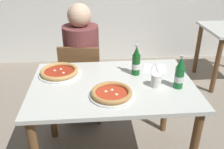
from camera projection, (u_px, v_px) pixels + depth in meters
dining_table_main at (113, 97)px, 1.86m from camera, size 1.20×0.80×0.75m
chair_behind_table at (82, 78)px, 2.45m from camera, size 0.45×0.45×0.85m
diner_seated at (83, 67)px, 2.45m from camera, size 0.34×0.34×1.21m
pizza_margherita_near at (59, 72)px, 1.93m from camera, size 0.32×0.32×0.04m
pizza_marinara_far at (112, 93)px, 1.64m from camera, size 0.30×0.30×0.04m
beer_bottle_left at (136, 62)px, 1.90m from camera, size 0.07×0.07×0.25m
beer_bottle_center at (180, 74)px, 1.71m from camera, size 0.07×0.07×0.25m
napkin_with_cutlery at (155, 69)px, 2.02m from camera, size 0.22×0.22×0.01m
paper_cup at (156, 81)px, 1.75m from camera, size 0.07×0.07×0.09m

